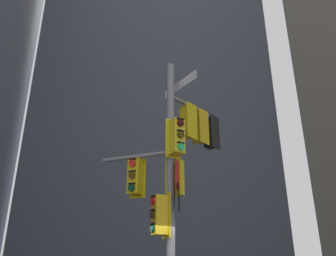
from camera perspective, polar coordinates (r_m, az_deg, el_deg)
name	(u,v)px	position (r m, az deg, el deg)	size (l,w,h in m)	color
building_mid_block	(152,26)	(38.55, -2.52, 16.07)	(16.97, 16.97, 50.67)	#4C5460
signal_pole_assembly	(177,161)	(10.20, 1.41, -5.40)	(3.75, 2.19, 7.38)	gray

